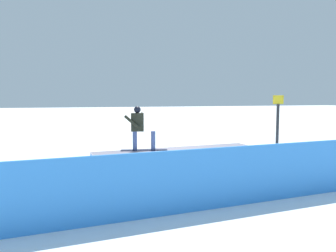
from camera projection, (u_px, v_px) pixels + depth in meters
ground_plane at (174, 163)px, 10.99m from camera, size 120.00×120.00×0.00m
grind_box at (174, 157)px, 10.97m from camera, size 5.45×1.15×0.50m
snowboarder at (139, 127)px, 10.48m from camera, size 1.51×0.59×1.41m
safety_fence at (239, 176)px, 6.71m from camera, size 10.52×1.09×1.22m
trail_marker at (277, 126)px, 11.43m from camera, size 0.40×0.10×2.26m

